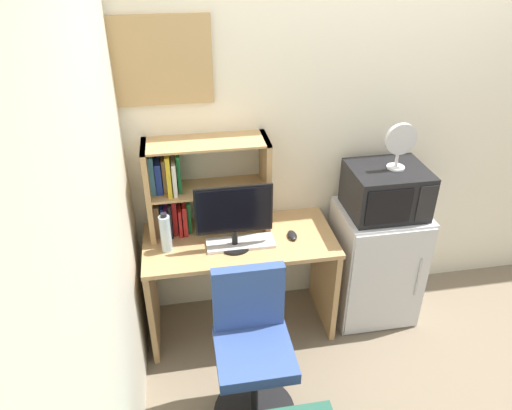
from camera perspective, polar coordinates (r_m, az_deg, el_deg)
wall_back at (r=3.43m, az=20.29°, el=9.27°), size 6.40×0.04×2.60m
wall_left at (r=1.66m, az=-19.63°, el=-15.26°), size 0.04×4.40×2.60m
desk at (r=3.15m, az=-1.90°, el=-7.34°), size 1.20×0.57×0.73m
hutch_bookshelf at (r=2.98m, az=-7.93°, el=2.07°), size 0.75×0.26×0.60m
monitor at (r=2.83m, az=-2.62°, el=-1.15°), size 0.46×0.20×0.41m
keyboard at (r=2.96m, az=-1.85°, el=-4.55°), size 0.42×0.15×0.02m
computer_mouse at (r=3.03m, az=4.32°, el=-3.60°), size 0.06×0.11×0.03m
water_bottle at (r=2.90m, az=-10.68°, el=-3.31°), size 0.07×0.07×0.26m
mini_fridge at (r=3.43m, az=13.93°, el=-6.66°), size 0.55×0.49×0.84m
microwave at (r=3.13m, az=15.19°, el=1.70°), size 0.47×0.41×0.30m
desk_fan at (r=3.00m, az=16.74°, el=7.09°), size 0.19×0.11×0.29m
desk_chair at (r=2.72m, az=-0.41°, el=-17.45°), size 0.46×0.46×0.92m
wall_corkboard at (r=2.82m, az=-11.24°, el=16.39°), size 0.57×0.02×0.49m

